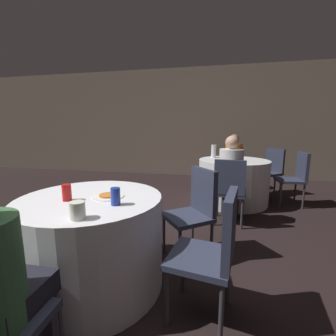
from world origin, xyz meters
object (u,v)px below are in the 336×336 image
(chair_far_northeast, at_px, (271,167))
(chair_far_north, at_px, (233,164))
(soda_can_blue, at_px, (116,196))
(chair_far_south, at_px, (230,186))
(soda_can_red, at_px, (67,192))
(chair_near_northeast, at_px, (196,205))
(person_orange_shirt, at_px, (233,162))
(chair_near_east, at_px, (215,246))
(table_far, at_px, (233,181))
(bottle_far, at_px, (214,151))
(chair_far_east, at_px, (296,174))
(person_green_jacket, at_px, (3,292))
(pizza_plate_near, at_px, (108,196))
(table_near, at_px, (93,241))
(person_white_shirt, at_px, (231,180))

(chair_far_northeast, bearing_deg, chair_far_north, 22.61)
(chair_far_northeast, xyz_separation_m, soda_can_blue, (-1.72, -3.17, 0.28))
(chair_far_south, bearing_deg, soda_can_red, -122.88)
(chair_near_northeast, bearing_deg, person_orange_shirt, -49.05)
(chair_far_north, bearing_deg, chair_far_northeast, 157.39)
(person_orange_shirt, relative_size, soda_can_blue, 9.39)
(chair_near_east, distance_m, person_orange_shirt, 3.39)
(table_far, distance_m, bottle_far, 0.64)
(chair_far_north, height_order, chair_far_east, same)
(table_far, relative_size, chair_far_north, 1.32)
(chair_far_south, height_order, person_green_jacket, person_green_jacket)
(pizza_plate_near, distance_m, soda_can_blue, 0.22)
(soda_can_red, height_order, bottle_far, bottle_far)
(chair_far_north, bearing_deg, pizza_plate_near, 74.16)
(chair_near_northeast, bearing_deg, pizza_plate_near, 93.15)
(chair_far_east, relative_size, pizza_plate_near, 3.61)
(table_far, height_order, chair_far_east, chair_far_east)
(table_far, bearing_deg, chair_far_northeast, 41.20)
(person_green_jacket, relative_size, pizza_plate_near, 4.51)
(chair_far_north, bearing_deg, person_green_jacket, 76.55)
(chair_near_northeast, xyz_separation_m, person_orange_shirt, (0.53, 2.64, 0.05))
(chair_far_south, relative_size, bottle_far, 3.81)
(chair_near_east, xyz_separation_m, soda_can_blue, (-0.68, 0.03, 0.28))
(table_near, height_order, pizza_plate_near, pizza_plate_near)
(person_green_jacket, bearing_deg, person_orange_shirt, 70.43)
(chair_far_south, height_order, pizza_plate_near, chair_far_south)
(table_far, bearing_deg, person_white_shirt, -96.68)
(chair_far_northeast, distance_m, pizza_plate_near, 3.55)
(pizza_plate_near, xyz_separation_m, bottle_far, (0.77, 2.59, 0.11))
(chair_near_east, distance_m, chair_far_north, 3.55)
(chair_far_northeast, xyz_separation_m, person_white_shirt, (-0.84, -1.48, 0.05))
(pizza_plate_near, bearing_deg, person_white_shirt, 56.28)
(chair_near_northeast, height_order, chair_far_north, same)
(person_orange_shirt, relative_size, soda_can_red, 9.39)
(soda_can_blue, bearing_deg, person_white_shirt, 62.54)
(table_far, relative_size, chair_far_northeast, 1.32)
(chair_far_east, xyz_separation_m, soda_can_red, (-2.36, -2.55, 0.28))
(person_orange_shirt, xyz_separation_m, soda_can_blue, (-1.03, -3.35, 0.22))
(table_far, xyz_separation_m, chair_far_northeast, (0.75, 0.65, 0.16))
(chair_near_northeast, relative_size, pizza_plate_near, 3.61)
(person_orange_shirt, relative_size, bottle_far, 4.94)
(chair_near_northeast, bearing_deg, table_far, -52.56)
(chair_far_south, bearing_deg, pizza_plate_near, -119.58)
(chair_near_northeast, height_order, chair_far_south, same)
(table_near, height_order, person_orange_shirt, person_orange_shirt)
(person_green_jacket, height_order, pizza_plate_near, person_green_jacket)
(table_near, xyz_separation_m, table_far, (1.24, 2.39, -0.00))
(person_white_shirt, xyz_separation_m, soda_can_blue, (-0.88, -1.69, 0.22))
(chair_far_east, height_order, bottle_far, bottle_far)
(chair_near_east, xyz_separation_m, chair_far_north, (0.36, 3.54, 0.00))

